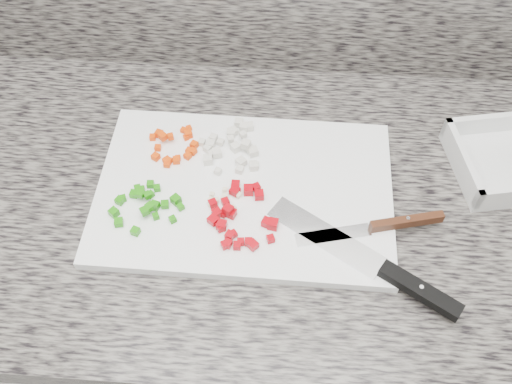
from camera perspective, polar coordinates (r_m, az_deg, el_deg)
cabinet at (r=1.33m, az=-0.93°, el=-11.92°), size 3.92×0.62×0.86m
countertop at (r=0.94m, az=-1.28°, el=-0.51°), size 3.96×0.64×0.04m
cutting_board at (r=0.91m, az=-1.17°, el=0.05°), size 0.47×0.32×0.02m
carrot_pile at (r=0.96m, az=-8.10°, el=4.54°), size 0.09×0.09×0.02m
onion_pile at (r=0.95m, az=-2.34°, el=4.66°), size 0.11×0.12×0.02m
green_pepper_pile at (r=0.89m, az=-11.02°, el=-1.15°), size 0.12×0.10×0.02m
red_pepper_pile at (r=0.86m, az=-1.72°, el=-2.45°), size 0.11×0.12×0.02m
garlic_pile at (r=0.89m, az=-3.32°, el=-0.73°), size 0.05×0.04×0.01m
chef_knife at (r=0.84m, az=12.87°, el=-7.69°), size 0.28×0.19×0.02m
paring_knife at (r=0.88m, az=13.08°, el=-3.23°), size 0.22×0.07×0.02m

